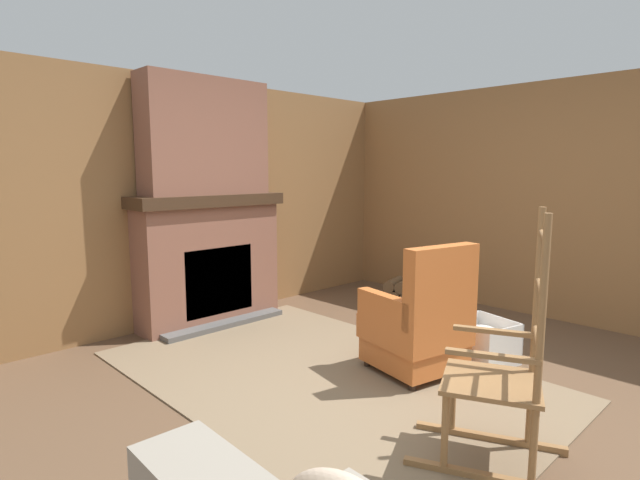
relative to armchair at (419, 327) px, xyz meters
The scene contains 12 objects.
ground_plane 0.57m from the armchair, 68.38° to the right, with size 14.00×14.00×0.00m, color brown.
wood_panel_wall_left 2.58m from the armchair, behind, with size 0.06×5.67×2.38m.
wood_panel_wall_back 2.32m from the armchair, 84.95° to the left, with size 5.67×0.09×2.38m.
fireplace_hearth 2.23m from the armchair, 169.41° to the right, with size 0.58×1.52×1.27m.
chimney_breast 2.66m from the armchair, 169.47° to the right, with size 0.33×1.25×1.09m.
area_rug 0.80m from the armchair, 131.20° to the right, with size 3.25×2.09×0.01m.
armchair is the anchor object (origin of this frame).
rocking_chair 1.16m from the armchair, 34.96° to the right, with size 0.90×0.73×1.32m.
firewood_stack 2.12m from the armchair, 130.37° to the left, with size 0.49×0.45×0.25m.
laundry_basket 0.66m from the armchair, 70.32° to the left, with size 0.53×0.48×0.33m.
oil_lamp_vase 2.59m from the armchair, 158.96° to the right, with size 0.09×0.09×0.29m.
storage_case 2.44m from the armchair, behind, with size 0.13×0.25×0.13m.
Camera 1 is at (1.86, -2.59, 1.51)m, focal length 28.00 mm.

